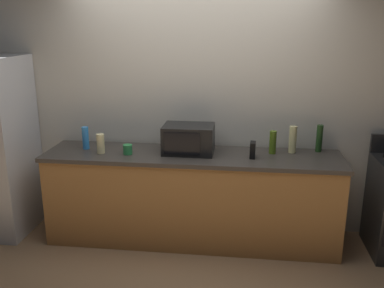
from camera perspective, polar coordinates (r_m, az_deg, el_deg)
ground_plane at (r=4.06m, az=-0.72°, el=-15.28°), size 8.00×8.00×0.00m
back_wall at (r=4.34m, az=0.67°, el=5.94°), size 6.40×0.10×2.70m
counter_run at (r=4.21m, az=0.00°, el=-7.19°), size 2.84×0.64×0.90m
microwave at (r=4.06m, az=-0.47°, el=0.68°), size 0.48×0.35×0.27m
cordless_phone at (r=3.96m, az=8.14°, el=-0.79°), size 0.06×0.11×0.15m
bottle_wine at (r=4.27m, az=16.70°, el=0.73°), size 0.06×0.06×0.26m
bottle_olive_oil at (r=4.12m, az=10.77°, el=0.23°), size 0.07×0.07×0.22m
bottle_hand_soap at (r=4.15m, az=-12.15°, el=0.04°), size 0.08×0.08×0.19m
bottle_vinegar at (r=4.18m, az=13.34°, el=0.59°), size 0.07×0.07×0.26m
bottle_spray_cleaner at (r=4.32m, az=-14.08°, el=0.79°), size 0.06×0.06×0.22m
mug_green at (r=4.08m, az=-8.62°, el=-0.72°), size 0.09×0.09×0.09m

